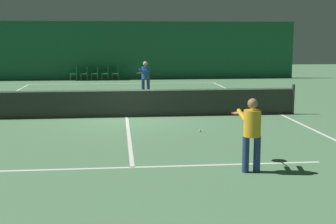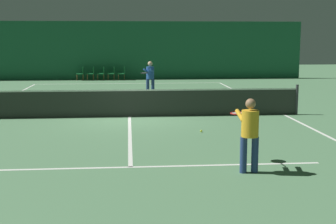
{
  "view_description": "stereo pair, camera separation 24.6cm",
  "coord_description": "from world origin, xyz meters",
  "px_view_note": "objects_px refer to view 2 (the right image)",
  "views": [
    {
      "loc": [
        -0.27,
        -16.03,
        2.73
      ],
      "look_at": [
        0.96,
        -4.5,
        0.87
      ],
      "focal_mm": 50.0,
      "sensor_mm": 36.0,
      "label": 1
    },
    {
      "loc": [
        -0.02,
        -16.05,
        2.73
      ],
      "look_at": [
        0.96,
        -4.5,
        0.87
      ],
      "focal_mm": 50.0,
      "sensor_mm": 36.0,
      "label": 2
    }
  ],
  "objects_px": {
    "courtside_chair_0": "(81,73)",
    "tennis_net": "(129,102)",
    "player_far": "(150,76)",
    "tennis_ball": "(201,131)",
    "courtside_chair_1": "(92,73)",
    "player_near": "(249,129)",
    "courtside_chair_2": "(102,73)",
    "courtside_chair_4": "(122,72)",
    "courtside_chair_3": "(112,73)"
  },
  "relations": [
    {
      "from": "tennis_net",
      "to": "courtside_chair_2",
      "type": "xyz_separation_m",
      "value": [
        -1.71,
        14.23,
        -0.03
      ]
    },
    {
      "from": "tennis_net",
      "to": "courtside_chair_4",
      "type": "xyz_separation_m",
      "value": [
        -0.39,
        14.23,
        -0.03
      ]
    },
    {
      "from": "courtside_chair_0",
      "to": "courtside_chair_1",
      "type": "relative_size",
      "value": 1.0
    },
    {
      "from": "courtside_chair_0",
      "to": "tennis_net",
      "type": "bearing_deg",
      "value": 12.01
    },
    {
      "from": "tennis_net",
      "to": "courtside_chair_4",
      "type": "distance_m",
      "value": 14.24
    },
    {
      "from": "courtside_chair_4",
      "to": "tennis_ball",
      "type": "distance_m",
      "value": 17.26
    },
    {
      "from": "courtside_chair_4",
      "to": "player_far",
      "type": "bearing_deg",
      "value": 9.41
    },
    {
      "from": "player_far",
      "to": "tennis_ball",
      "type": "height_order",
      "value": "player_far"
    },
    {
      "from": "tennis_net",
      "to": "courtside_chair_4",
      "type": "bearing_deg",
      "value": 91.58
    },
    {
      "from": "courtside_chair_2",
      "to": "courtside_chair_3",
      "type": "bearing_deg",
      "value": 90.0
    },
    {
      "from": "courtside_chair_0",
      "to": "courtside_chair_3",
      "type": "height_order",
      "value": "same"
    },
    {
      "from": "courtside_chair_1",
      "to": "tennis_ball",
      "type": "bearing_deg",
      "value": 14.58
    },
    {
      "from": "player_far",
      "to": "tennis_ball",
      "type": "relative_size",
      "value": 24.52
    },
    {
      "from": "courtside_chair_3",
      "to": "courtside_chair_4",
      "type": "distance_m",
      "value": 0.66
    },
    {
      "from": "tennis_net",
      "to": "courtside_chair_3",
      "type": "relative_size",
      "value": 14.29
    },
    {
      "from": "tennis_net",
      "to": "tennis_ball",
      "type": "xyz_separation_m",
      "value": [
        2.07,
        -2.84,
        -0.48
      ]
    },
    {
      "from": "courtside_chair_2",
      "to": "player_far",
      "type": "bearing_deg",
      "value": 17.9
    },
    {
      "from": "courtside_chair_1",
      "to": "courtside_chair_4",
      "type": "bearing_deg",
      "value": 90.0
    },
    {
      "from": "player_near",
      "to": "courtside_chair_2",
      "type": "relative_size",
      "value": 1.81
    },
    {
      "from": "player_far",
      "to": "courtside_chair_0",
      "type": "relative_size",
      "value": 1.93
    },
    {
      "from": "player_far",
      "to": "courtside_chair_2",
      "type": "relative_size",
      "value": 1.93
    },
    {
      "from": "tennis_net",
      "to": "courtside_chair_1",
      "type": "height_order",
      "value": "tennis_net"
    },
    {
      "from": "player_far",
      "to": "courtside_chair_2",
      "type": "xyz_separation_m",
      "value": [
        -2.7,
        8.37,
        -0.46
      ]
    },
    {
      "from": "courtside_chair_0",
      "to": "courtside_chair_2",
      "type": "height_order",
      "value": "same"
    },
    {
      "from": "player_far",
      "to": "courtside_chair_0",
      "type": "bearing_deg",
      "value": -135.45
    },
    {
      "from": "courtside_chair_2",
      "to": "courtside_chair_4",
      "type": "relative_size",
      "value": 1.0
    },
    {
      "from": "courtside_chair_4",
      "to": "tennis_ball",
      "type": "relative_size",
      "value": 12.73
    },
    {
      "from": "player_near",
      "to": "courtside_chair_0",
      "type": "relative_size",
      "value": 1.81
    },
    {
      "from": "player_near",
      "to": "courtside_chair_1",
      "type": "bearing_deg",
      "value": 10.76
    },
    {
      "from": "courtside_chair_0",
      "to": "courtside_chair_3",
      "type": "relative_size",
      "value": 1.0
    },
    {
      "from": "courtside_chair_2",
      "to": "courtside_chair_0",
      "type": "bearing_deg",
      "value": -90.0
    },
    {
      "from": "player_far",
      "to": "courtside_chair_1",
      "type": "height_order",
      "value": "player_far"
    },
    {
      "from": "courtside_chair_2",
      "to": "tennis_net",
      "type": "bearing_deg",
      "value": 6.85
    },
    {
      "from": "tennis_net",
      "to": "tennis_ball",
      "type": "distance_m",
      "value": 3.55
    },
    {
      "from": "courtside_chair_2",
      "to": "courtside_chair_4",
      "type": "xyz_separation_m",
      "value": [
        1.32,
        0.0,
        0.0
      ]
    },
    {
      "from": "tennis_net",
      "to": "tennis_ball",
      "type": "bearing_deg",
      "value": -53.92
    },
    {
      "from": "courtside_chair_3",
      "to": "courtside_chair_0",
      "type": "bearing_deg",
      "value": -90.0
    },
    {
      "from": "tennis_net",
      "to": "player_near",
      "type": "distance_m",
      "value": 7.36
    },
    {
      "from": "tennis_net",
      "to": "courtside_chair_4",
      "type": "relative_size",
      "value": 14.29
    },
    {
      "from": "player_near",
      "to": "courtside_chair_3",
      "type": "xyz_separation_m",
      "value": [
        -3.45,
        21.19,
        -0.4
      ]
    },
    {
      "from": "tennis_ball",
      "to": "courtside_chair_4",
      "type": "bearing_deg",
      "value": 98.22
    },
    {
      "from": "courtside_chair_3",
      "to": "courtside_chair_2",
      "type": "bearing_deg",
      "value": -90.0
    },
    {
      "from": "courtside_chair_0",
      "to": "tennis_ball",
      "type": "bearing_deg",
      "value": 16.63
    },
    {
      "from": "courtside_chair_2",
      "to": "player_near",
      "type": "bearing_deg",
      "value": 10.99
    },
    {
      "from": "player_far",
      "to": "courtside_chair_1",
      "type": "bearing_deg",
      "value": -139.22
    },
    {
      "from": "tennis_net",
      "to": "courtside_chair_3",
      "type": "distance_m",
      "value": 14.27
    },
    {
      "from": "tennis_net",
      "to": "courtside_chair_3",
      "type": "bearing_deg",
      "value": 94.23
    },
    {
      "from": "tennis_ball",
      "to": "tennis_net",
      "type": "bearing_deg",
      "value": 126.08
    },
    {
      "from": "player_near",
      "to": "player_far",
      "type": "xyz_separation_m",
      "value": [
        -1.41,
        12.82,
        0.05
      ]
    },
    {
      "from": "courtside_chair_2",
      "to": "courtside_chair_4",
      "type": "bearing_deg",
      "value": 90.0
    }
  ]
}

